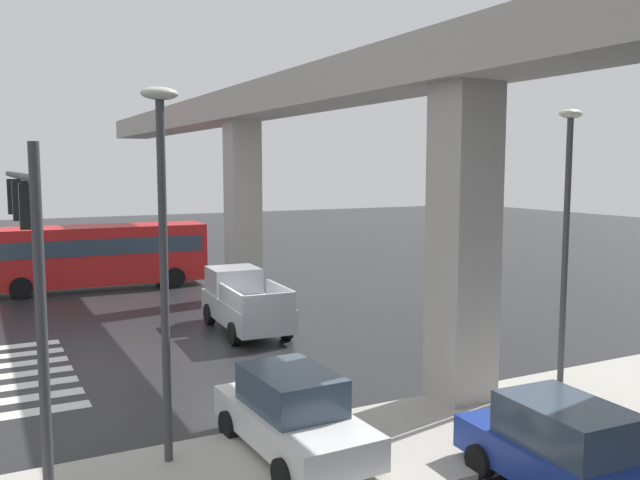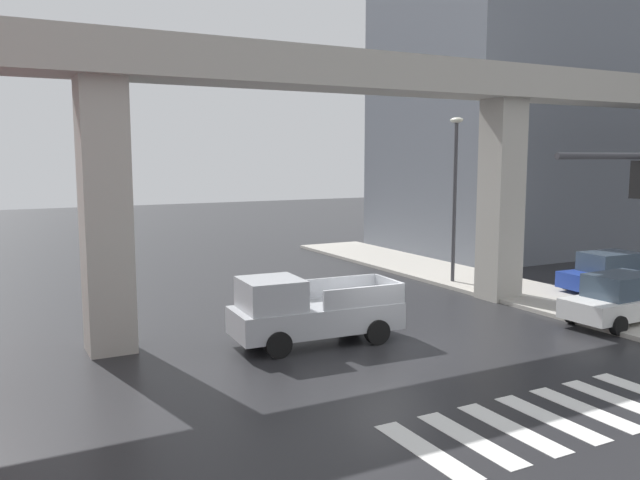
% 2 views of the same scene
% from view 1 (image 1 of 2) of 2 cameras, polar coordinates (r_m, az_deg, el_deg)
% --- Properties ---
extents(ground_plane, '(120.00, 120.00, 0.00)m').
position_cam_1_polar(ground_plane, '(22.11, -7.81, -9.01)').
color(ground_plane, '#232326').
extents(crosswalk_stripes, '(7.15, 2.80, 0.01)m').
position_cam_1_polar(crosswalk_stripes, '(20.98, -24.02, -10.34)').
color(crosswalk_stripes, silver).
rests_on(crosswalk_stripes, ground).
extents(elevated_overpass, '(59.52, 2.11, 8.96)m').
position_cam_1_polar(elevated_overpass, '(22.76, 0.11, 11.03)').
color(elevated_overpass, '#ADA89E').
rests_on(elevated_overpass, ground).
extents(sidewalk_east, '(4.00, 36.00, 0.15)m').
position_cam_1_polar(sidewalk_east, '(15.53, 11.12, -15.52)').
color(sidewalk_east, '#ADA89E').
rests_on(sidewalk_east, ground).
extents(pickup_truck, '(5.20, 2.31, 2.08)m').
position_cam_1_polar(pickup_truck, '(24.22, -6.49, -5.24)').
color(pickup_truck, '#A8AAAF').
rests_on(pickup_truck, ground).
extents(city_bus, '(3.17, 10.91, 2.99)m').
position_cam_1_polar(city_bus, '(33.60, -18.94, -1.05)').
color(city_bus, red).
rests_on(city_bus, ground).
extents(sedan_white, '(4.35, 2.07, 1.72)m').
position_cam_1_polar(sedan_white, '(14.02, -2.34, -14.44)').
color(sedan_white, silver).
rests_on(sedan_white, ground).
extents(sedan_blue, '(4.38, 2.12, 1.72)m').
position_cam_1_polar(sedan_blue, '(13.02, 20.20, -16.50)').
color(sedan_blue, '#1E3899').
rests_on(sedan_blue, ground).
extents(traffic_signal_mast, '(8.69, 0.32, 6.20)m').
position_cam_1_polar(traffic_signal_mast, '(14.46, -23.57, 0.78)').
color(traffic_signal_mast, '#38383D').
rests_on(traffic_signal_mast, ground).
extents(street_lamp_near_corner, '(0.44, 0.70, 7.24)m').
position_cam_1_polar(street_lamp_near_corner, '(12.89, -13.11, 0.54)').
color(street_lamp_near_corner, '#38383D').
rests_on(street_lamp_near_corner, ground).
extents(street_lamp_mid_block, '(0.44, 0.70, 7.24)m').
position_cam_1_polar(street_lamp_mid_block, '(18.43, 20.10, 2.00)').
color(street_lamp_mid_block, '#38383D').
rests_on(street_lamp_mid_block, ground).
extents(fire_hydrant, '(0.24, 0.24, 0.85)m').
position_cam_1_polar(fire_hydrant, '(17.35, 11.26, -11.90)').
color(fire_hydrant, red).
rests_on(fire_hydrant, ground).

